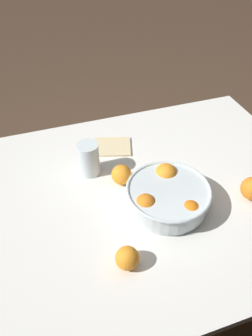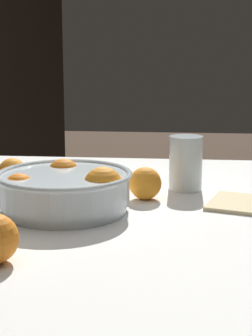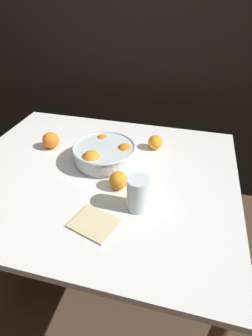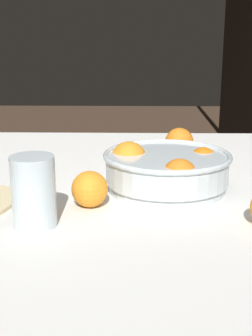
{
  "view_description": "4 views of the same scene",
  "coord_description": "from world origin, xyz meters",
  "px_view_note": "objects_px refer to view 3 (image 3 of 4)",
  "views": [
    {
      "loc": [
        0.39,
        0.75,
        1.58
      ],
      "look_at": [
        0.11,
        -0.07,
        0.8
      ],
      "focal_mm": 35.0,
      "sensor_mm": 36.0,
      "label": 1
    },
    {
      "loc": [
        -1.11,
        -0.15,
        1.06
      ],
      "look_at": [
        0.15,
        -0.03,
        0.79
      ],
      "focal_mm": 60.0,
      "sensor_mm": 36.0,
      "label": 2
    },
    {
      "loc": [
        0.36,
        -0.85,
        1.41
      ],
      "look_at": [
        0.14,
        -0.01,
        0.78
      ],
      "focal_mm": 28.0,
      "sensor_mm": 36.0,
      "label": 3
    },
    {
      "loc": [
        1.01,
        0.02,
        1.07
      ],
      "look_at": [
        0.11,
        -0.0,
        0.8
      ],
      "focal_mm": 50.0,
      "sensor_mm": 36.0,
      "label": 4
    }
  ],
  "objects_px": {
    "fruit_bowl": "(105,153)",
    "orange_loose_near_bowl": "(51,140)",
    "juice_glass": "(138,195)",
    "orange_loose_aside": "(155,142)",
    "orange_loose_front": "(118,180)"
  },
  "relations": [
    {
      "from": "fruit_bowl",
      "to": "orange_loose_near_bowl",
      "type": "bearing_deg",
      "value": 169.45
    },
    {
      "from": "juice_glass",
      "to": "orange_loose_aside",
      "type": "bearing_deg",
      "value": 90.88
    },
    {
      "from": "orange_loose_front",
      "to": "orange_loose_aside",
      "type": "bearing_deg",
      "value": 74.74
    },
    {
      "from": "juice_glass",
      "to": "orange_loose_aside",
      "type": "height_order",
      "value": "juice_glass"
    },
    {
      "from": "orange_loose_front",
      "to": "orange_loose_near_bowl",
      "type": "bearing_deg",
      "value": 152.09
    },
    {
      "from": "orange_loose_aside",
      "to": "orange_loose_front",
      "type": "bearing_deg",
      "value": -105.26
    },
    {
      "from": "fruit_bowl",
      "to": "orange_loose_near_bowl",
      "type": "distance_m",
      "value": 0.3
    },
    {
      "from": "juice_glass",
      "to": "orange_loose_aside",
      "type": "xyz_separation_m",
      "value": [
        -0.01,
        0.43,
        -0.02
      ]
    },
    {
      "from": "juice_glass",
      "to": "orange_loose_near_bowl",
      "type": "bearing_deg",
      "value": 148.73
    },
    {
      "from": "orange_loose_aside",
      "to": "juice_glass",
      "type": "bearing_deg",
      "value": -89.12
    },
    {
      "from": "fruit_bowl",
      "to": "juice_glass",
      "type": "height_order",
      "value": "juice_glass"
    },
    {
      "from": "fruit_bowl",
      "to": "orange_loose_front",
      "type": "distance_m",
      "value": 0.19
    },
    {
      "from": "orange_loose_near_bowl",
      "to": "orange_loose_front",
      "type": "relative_size",
      "value": 1.1
    },
    {
      "from": "orange_loose_near_bowl",
      "to": "orange_loose_front",
      "type": "height_order",
      "value": "orange_loose_near_bowl"
    },
    {
      "from": "orange_loose_front",
      "to": "juice_glass",
      "type": "bearing_deg",
      "value": -42.87
    }
  ]
}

